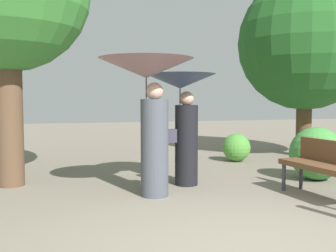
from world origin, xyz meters
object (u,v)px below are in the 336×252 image
at_px(person_right, 182,105).
at_px(tree_near_right, 306,33).
at_px(person_left, 149,93).
at_px(park_bench, 329,164).

height_order(person_right, tree_near_right, tree_near_right).
relative_size(person_left, park_bench, 1.31).
bearing_deg(person_right, person_left, 127.52).
height_order(person_left, person_right, person_left).
xyz_separation_m(person_left, tree_near_right, (4.60, 2.97, 1.53)).
bearing_deg(tree_near_right, person_right, -148.67).
bearing_deg(park_bench, tree_near_right, 143.59).
relative_size(person_right, tree_near_right, 0.38).
bearing_deg(person_right, tree_near_right, -61.48).
bearing_deg(park_bench, person_left, -115.81).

